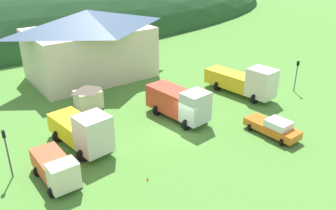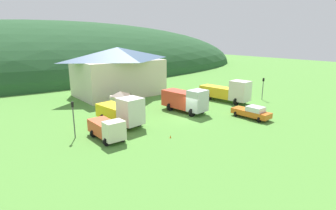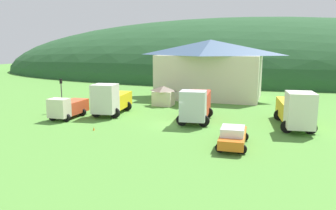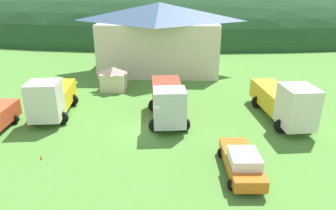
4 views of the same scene
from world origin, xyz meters
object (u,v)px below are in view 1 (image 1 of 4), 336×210
at_px(light_truck_cream, 56,168).
at_px(flatbed_truck_yellow, 83,130).
at_px(depot_building, 89,44).
at_px(tow_truck_silver, 179,102).
at_px(heavy_rig_striped, 245,81).
at_px(traffic_cone_near_pickup, 148,180).
at_px(traffic_light_west, 7,149).
at_px(traffic_light_east, 297,73).
at_px(service_pickup_orange, 273,127).
at_px(play_shed_cream, 88,96).

relative_size(light_truck_cream, flatbed_truck_yellow, 0.70).
distance_m(depot_building, tow_truck_silver, 16.36).
bearing_deg(depot_building, light_truck_cream, -121.52).
bearing_deg(heavy_rig_striped, traffic_cone_near_pickup, -75.94).
bearing_deg(tow_truck_silver, heavy_rig_striped, 85.39).
bearing_deg(light_truck_cream, traffic_light_west, -136.32).
distance_m(tow_truck_silver, traffic_light_east, 15.34).
height_order(tow_truck_silver, traffic_light_west, traffic_light_west).
bearing_deg(traffic_cone_near_pickup, service_pickup_orange, -4.78).
distance_m(flatbed_truck_yellow, tow_truck_silver, 9.81).
xyz_separation_m(play_shed_cream, tow_truck_silver, (6.09, -7.60, 0.48)).
height_order(depot_building, light_truck_cream, depot_building).
height_order(heavy_rig_striped, service_pickup_orange, heavy_rig_striped).
bearing_deg(depot_building, traffic_light_east, -47.38).
bearing_deg(traffic_cone_near_pickup, traffic_light_east, 10.37).
relative_size(depot_building, traffic_light_east, 4.22).
bearing_deg(traffic_light_east, flatbed_truck_yellow, 174.02).
height_order(play_shed_cream, traffic_light_west, traffic_light_west).
height_order(play_shed_cream, tow_truck_silver, tow_truck_silver).
height_order(depot_building, service_pickup_orange, depot_building).
bearing_deg(depot_building, play_shed_cream, -117.22).
distance_m(flatbed_truck_yellow, traffic_light_east, 25.10).
bearing_deg(traffic_light_west, light_truck_cream, -45.34).
height_order(depot_building, traffic_light_west, depot_building).
bearing_deg(traffic_light_west, play_shed_cream, 38.97).
bearing_deg(traffic_light_west, tow_truck_silver, 0.94).
height_order(service_pickup_orange, traffic_light_east, traffic_light_east).
distance_m(depot_building, traffic_light_east, 25.03).
relative_size(play_shed_cream, traffic_light_west, 0.70).
distance_m(tow_truck_silver, heavy_rig_striped, 9.47).
bearing_deg(flatbed_truck_yellow, play_shed_cream, 146.06).
distance_m(play_shed_cream, light_truck_cream, 12.64).
xyz_separation_m(play_shed_cream, flatbed_truck_yellow, (-3.72, -7.28, 0.42)).
bearing_deg(play_shed_cream, traffic_cone_near_pickup, -97.55).
xyz_separation_m(depot_building, play_shed_cream, (-4.35, -8.46, -3.07)).
relative_size(traffic_light_west, traffic_light_east, 1.06).
height_order(depot_building, traffic_cone_near_pickup, depot_building).
distance_m(play_shed_cream, heavy_rig_striped, 17.20).
bearing_deg(depot_building, traffic_cone_near_pickup, -105.41).
xyz_separation_m(heavy_rig_striped, traffic_light_east, (5.68, -2.58, 0.53)).
distance_m(service_pickup_orange, traffic_light_west, 21.86).
height_order(traffic_light_west, traffic_light_east, traffic_light_west).
relative_size(depot_building, heavy_rig_striped, 1.78).
xyz_separation_m(play_shed_cream, traffic_cone_near_pickup, (-1.87, -14.13, -1.31)).
xyz_separation_m(depot_building, light_truck_cream, (-11.56, -18.85, -3.21)).
bearing_deg(traffic_cone_near_pickup, tow_truck_silver, 39.36).
bearing_deg(depot_building, tow_truck_silver, -83.83).
bearing_deg(service_pickup_orange, tow_truck_silver, -150.89).
bearing_deg(flatbed_truck_yellow, heavy_rig_striped, 82.97).
bearing_deg(traffic_light_west, heavy_rig_striped, 1.21).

